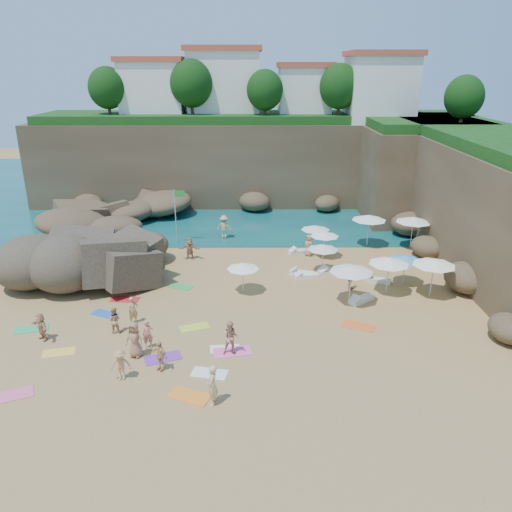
{
  "coord_description": "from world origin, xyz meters",
  "views": [
    {
      "loc": [
        1.75,
        -26.18,
        13.13
      ],
      "look_at": [
        2.0,
        3.0,
        2.0
      ],
      "focal_mm": 35.0,
      "sensor_mm": 36.0,
      "label": 1
    }
  ],
  "objects_px": {
    "flag_pole": "(177,209)",
    "person_stand_4": "(309,245)",
    "person_stand_1": "(114,320)",
    "parasol_2": "(369,218)",
    "parasol_0": "(325,234)",
    "person_stand_5": "(190,249)",
    "rock_outcrop": "(90,275)",
    "person_stand_0": "(133,310)",
    "person_stand_6": "(212,385)",
    "parasol_1": "(315,228)",
    "lounger_0": "(333,272)",
    "person_stand_3": "(351,278)",
    "person_stand_2": "(224,227)"
  },
  "relations": [
    {
      "from": "parasol_2",
      "to": "person_stand_6",
      "type": "relative_size",
      "value": 1.45
    },
    {
      "from": "person_stand_0",
      "to": "person_stand_5",
      "type": "xyz_separation_m",
      "value": [
        1.95,
        9.65,
        0.03
      ]
    },
    {
      "from": "parasol_0",
      "to": "person_stand_0",
      "type": "distance_m",
      "value": 15.35
    },
    {
      "from": "parasol_1",
      "to": "person_stand_6",
      "type": "height_order",
      "value": "parasol_1"
    },
    {
      "from": "person_stand_0",
      "to": "person_stand_3",
      "type": "relative_size",
      "value": 1.0
    },
    {
      "from": "parasol_0",
      "to": "person_stand_2",
      "type": "xyz_separation_m",
      "value": [
        -7.5,
        4.48,
        -0.85
      ]
    },
    {
      "from": "parasol_2",
      "to": "person_stand_4",
      "type": "bearing_deg",
      "value": -156.03
    },
    {
      "from": "rock_outcrop",
      "to": "parasol_2",
      "type": "relative_size",
      "value": 3.4
    },
    {
      "from": "parasol_1",
      "to": "person_stand_0",
      "type": "xyz_separation_m",
      "value": [
        -11.2,
        -11.23,
        -1.09
      ]
    },
    {
      "from": "parasol_0",
      "to": "lounger_0",
      "type": "xyz_separation_m",
      "value": [
        0.2,
        -3.09,
        -1.65
      ]
    },
    {
      "from": "lounger_0",
      "to": "person_stand_6",
      "type": "relative_size",
      "value": 1.1
    },
    {
      "from": "parasol_2",
      "to": "person_stand_5",
      "type": "xyz_separation_m",
      "value": [
        -13.49,
        -2.75,
        -1.48
      ]
    },
    {
      "from": "parasol_0",
      "to": "parasol_1",
      "type": "distance_m",
      "value": 1.43
    },
    {
      "from": "flag_pole",
      "to": "person_stand_3",
      "type": "height_order",
      "value": "flag_pole"
    },
    {
      "from": "parasol_1",
      "to": "person_stand_2",
      "type": "distance_m",
      "value": 7.72
    },
    {
      "from": "parasol_1",
      "to": "person_stand_5",
      "type": "bearing_deg",
      "value": -170.34
    },
    {
      "from": "person_stand_4",
      "to": "person_stand_5",
      "type": "height_order",
      "value": "person_stand_4"
    },
    {
      "from": "parasol_0",
      "to": "lounger_0",
      "type": "relative_size",
      "value": 1.04
    },
    {
      "from": "lounger_0",
      "to": "person_stand_1",
      "type": "xyz_separation_m",
      "value": [
        -12.65,
        -7.83,
        0.57
      ]
    },
    {
      "from": "person_stand_4",
      "to": "person_stand_5",
      "type": "xyz_separation_m",
      "value": [
        -8.68,
        -0.61,
        -0.0
      ]
    },
    {
      "from": "rock_outcrop",
      "to": "person_stand_1",
      "type": "height_order",
      "value": "rock_outcrop"
    },
    {
      "from": "rock_outcrop",
      "to": "person_stand_3",
      "type": "height_order",
      "value": "rock_outcrop"
    },
    {
      "from": "person_stand_0",
      "to": "person_stand_4",
      "type": "relative_size",
      "value": 0.96
    },
    {
      "from": "person_stand_4",
      "to": "person_stand_6",
      "type": "bearing_deg",
      "value": -53.83
    },
    {
      "from": "parasol_0",
      "to": "person_stand_5",
      "type": "xyz_separation_m",
      "value": [
        -9.75,
        -0.23,
        -1.0
      ]
    },
    {
      "from": "parasol_2",
      "to": "person_stand_3",
      "type": "xyz_separation_m",
      "value": [
        -2.83,
        -8.15,
        -1.52
      ]
    },
    {
      "from": "lounger_0",
      "to": "person_stand_5",
      "type": "height_order",
      "value": "person_stand_5"
    },
    {
      "from": "parasol_2",
      "to": "lounger_0",
      "type": "height_order",
      "value": "parasol_2"
    },
    {
      "from": "person_stand_5",
      "to": "flag_pole",
      "type": "bearing_deg",
      "value": 112.78
    },
    {
      "from": "person_stand_1",
      "to": "person_stand_6",
      "type": "height_order",
      "value": "person_stand_6"
    },
    {
      "from": "rock_outcrop",
      "to": "person_stand_2",
      "type": "distance_m",
      "value": 11.59
    },
    {
      "from": "person_stand_6",
      "to": "person_stand_3",
      "type": "bearing_deg",
      "value": 147.62
    },
    {
      "from": "rock_outcrop",
      "to": "person_stand_0",
      "type": "bearing_deg",
      "value": -56.42
    },
    {
      "from": "lounger_0",
      "to": "person_stand_2",
      "type": "height_order",
      "value": "person_stand_2"
    },
    {
      "from": "parasol_2",
      "to": "person_stand_0",
      "type": "height_order",
      "value": "parasol_2"
    },
    {
      "from": "parasol_0",
      "to": "lounger_0",
      "type": "height_order",
      "value": "parasol_0"
    },
    {
      "from": "person_stand_1",
      "to": "person_stand_6",
      "type": "distance_m",
      "value": 8.18
    },
    {
      "from": "person_stand_0",
      "to": "person_stand_3",
      "type": "distance_m",
      "value": 13.3
    },
    {
      "from": "parasol_2",
      "to": "person_stand_4",
      "type": "xyz_separation_m",
      "value": [
        -4.81,
        -2.14,
        -1.48
      ]
    },
    {
      "from": "parasol_0",
      "to": "person_stand_5",
      "type": "relative_size",
      "value": 1.29
    },
    {
      "from": "parasol_0",
      "to": "parasol_2",
      "type": "bearing_deg",
      "value": 33.96
    },
    {
      "from": "parasol_1",
      "to": "person_stand_3",
      "type": "distance_m",
      "value": 7.19
    },
    {
      "from": "parasol_1",
      "to": "person_stand_3",
      "type": "height_order",
      "value": "parasol_1"
    },
    {
      "from": "person_stand_1",
      "to": "parasol_2",
      "type": "bearing_deg",
      "value": -140.22
    },
    {
      "from": "person_stand_2",
      "to": "person_stand_5",
      "type": "xyz_separation_m",
      "value": [
        -2.25,
        -4.71,
        -0.15
      ]
    },
    {
      "from": "parasol_1",
      "to": "parasol_2",
      "type": "relative_size",
      "value": 0.81
    },
    {
      "from": "parasol_0",
      "to": "person_stand_1",
      "type": "xyz_separation_m",
      "value": [
        -12.45,
        -10.92,
        -1.08
      ]
    },
    {
      "from": "person_stand_1",
      "to": "person_stand_4",
      "type": "relative_size",
      "value": 0.9
    },
    {
      "from": "flag_pole",
      "to": "parasol_2",
      "type": "height_order",
      "value": "flag_pole"
    },
    {
      "from": "flag_pole",
      "to": "person_stand_4",
      "type": "xyz_separation_m",
      "value": [
        10.01,
        -3.08,
        -1.93
      ]
    }
  ]
}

